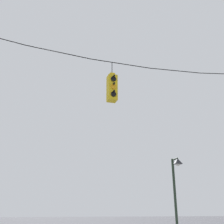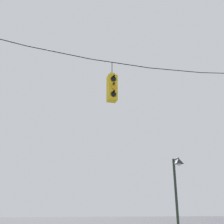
{
  "view_description": "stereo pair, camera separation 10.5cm",
  "coord_description": "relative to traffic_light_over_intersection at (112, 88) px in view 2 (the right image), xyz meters",
  "views": [
    {
      "loc": [
        -3.2,
        -8.65,
        1.69
      ],
      "look_at": [
        -0.37,
        0.49,
        5.1
      ],
      "focal_mm": 45.0,
      "sensor_mm": 36.0,
      "label": 1
    },
    {
      "loc": [
        -3.1,
        -8.68,
        1.69
      ],
      "look_at": [
        -0.37,
        0.49,
        5.1
      ],
      "focal_mm": 45.0,
      "sensor_mm": 36.0,
      "label": 2
    }
  ],
  "objects": [
    {
      "name": "span_wire",
      "position": [
        0.37,
        0.0,
        1.38
      ],
      "size": [
        16.8,
        0.03,
        0.91
      ],
      "color": "black"
    },
    {
      "name": "traffic_light_over_intersection",
      "position": [
        0.0,
        0.0,
        0.0
      ],
      "size": [
        0.34,
        0.58,
        1.6
      ],
      "color": "yellow"
    },
    {
      "name": "street_lamp",
      "position": [
        4.07,
        2.87,
        -3.02
      ],
      "size": [
        0.45,
        0.77,
        4.15
      ],
      "color": "#233323",
      "rests_on": "ground_plane"
    }
  ]
}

